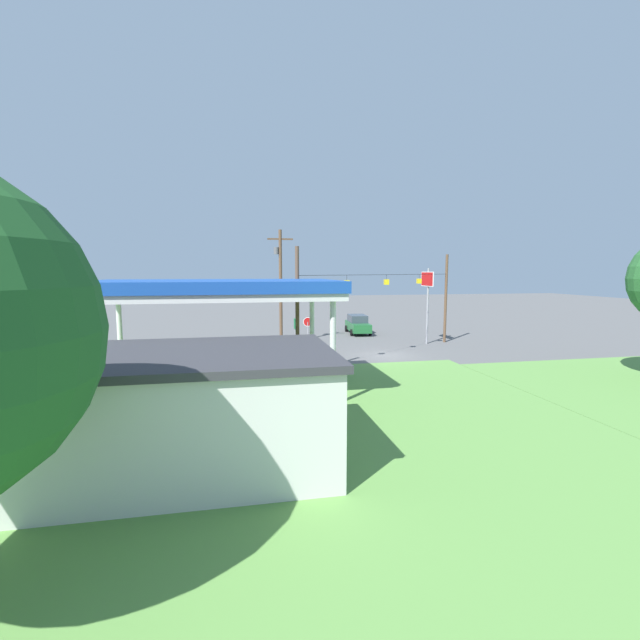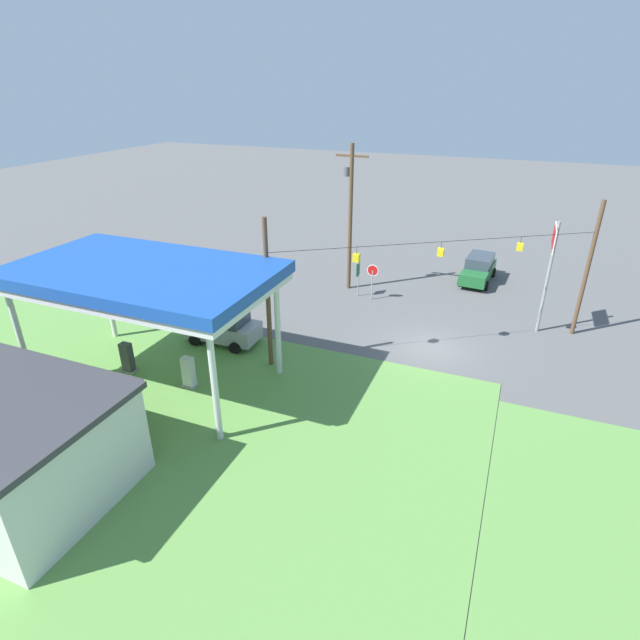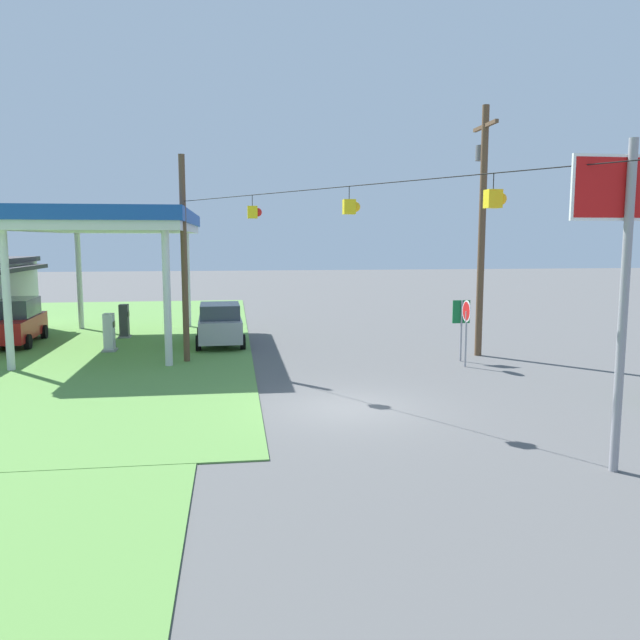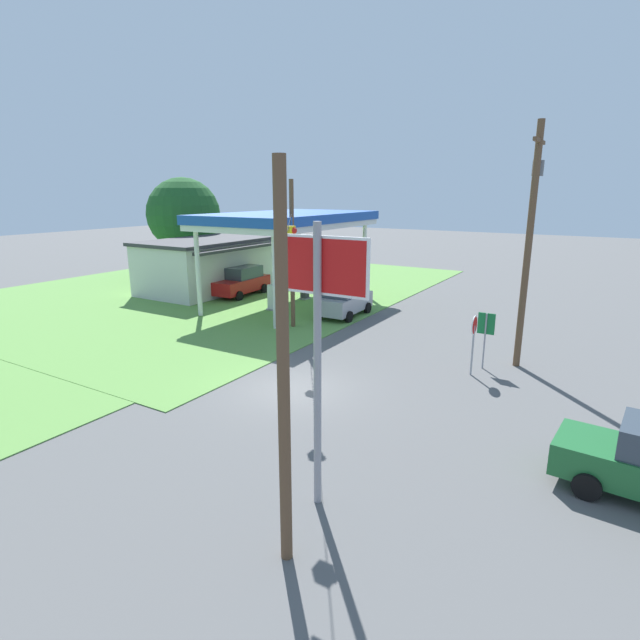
{
  "view_description": "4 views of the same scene",
  "coord_description": "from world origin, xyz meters",
  "px_view_note": "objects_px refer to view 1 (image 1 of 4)",
  "views": [
    {
      "loc": [
        11.07,
        30.54,
        6.43
      ],
      "look_at": [
        5.54,
        2.37,
        3.15
      ],
      "focal_mm": 24.0,
      "sensor_mm": 36.0,
      "label": 1
    },
    {
      "loc": [
        -3.54,
        25.12,
        13.57
      ],
      "look_at": [
        5.81,
        2.19,
        1.66
      ],
      "focal_mm": 28.0,
      "sensor_mm": 36.0,
      "label": 2
    },
    {
      "loc": [
        -16.91,
        3.16,
        4.74
      ],
      "look_at": [
        3.34,
        0.33,
        2.1
      ],
      "focal_mm": 35.0,
      "sensor_mm": 36.0,
      "label": 3
    },
    {
      "loc": [
        -14.56,
        -10.11,
        7.3
      ],
      "look_at": [
        2.95,
        0.52,
        2.0
      ],
      "focal_mm": 28.0,
      "sensor_mm": 36.0,
      "label": 4
    }
  ],
  "objects_px": {
    "gas_station_canopy": "(217,290)",
    "fuel_pump_near": "(256,380)",
    "car_on_crossroad": "(358,324)",
    "stop_sign_overhead": "(427,289)",
    "utility_pole_main": "(280,281)",
    "stop_sign_roadside": "(308,325)",
    "route_sign": "(295,326)",
    "car_at_pumps_front": "(237,359)",
    "fuel_pump_far": "(181,383)",
    "car_at_pumps_rear": "(198,404)",
    "gas_station_store": "(170,410)"
  },
  "relations": [
    {
      "from": "car_at_pumps_rear",
      "to": "gas_station_store",
      "type": "bearing_deg",
      "value": -102.8
    },
    {
      "from": "car_at_pumps_front",
      "to": "utility_pole_main",
      "type": "distance_m",
      "value": 12.13
    },
    {
      "from": "gas_station_store",
      "to": "stop_sign_overhead",
      "type": "relative_size",
      "value": 1.59
    },
    {
      "from": "stop_sign_overhead",
      "to": "gas_station_store",
      "type": "bearing_deg",
      "value": 48.27
    },
    {
      "from": "stop_sign_roadside",
      "to": "fuel_pump_far",
      "type": "bearing_deg",
      "value": -122.52
    },
    {
      "from": "car_on_crossroad",
      "to": "stop_sign_roadside",
      "type": "height_order",
      "value": "stop_sign_roadside"
    },
    {
      "from": "gas_station_store",
      "to": "stop_sign_overhead",
      "type": "distance_m",
      "value": 28.27
    },
    {
      "from": "utility_pole_main",
      "to": "car_at_pumps_front",
      "type": "bearing_deg",
      "value": 70.22
    },
    {
      "from": "stop_sign_overhead",
      "to": "route_sign",
      "type": "relative_size",
      "value": 2.79
    },
    {
      "from": "car_at_pumps_rear",
      "to": "utility_pole_main",
      "type": "xyz_separation_m",
      "value": [
        -5.42,
        -19.83,
        4.53
      ]
    },
    {
      "from": "stop_sign_overhead",
      "to": "utility_pole_main",
      "type": "relative_size",
      "value": 0.67
    },
    {
      "from": "utility_pole_main",
      "to": "stop_sign_roadside",
      "type": "bearing_deg",
      "value": 147.86
    },
    {
      "from": "route_sign",
      "to": "car_at_pumps_front",
      "type": "bearing_deg",
      "value": 62.44
    },
    {
      "from": "fuel_pump_near",
      "to": "car_at_pumps_front",
      "type": "height_order",
      "value": "car_at_pumps_front"
    },
    {
      "from": "gas_station_store",
      "to": "car_at_pumps_rear",
      "type": "relative_size",
      "value": 2.14
    },
    {
      "from": "stop_sign_roadside",
      "to": "route_sign",
      "type": "xyz_separation_m",
      "value": [
        1.09,
        -0.22,
        -0.1
      ]
    },
    {
      "from": "route_sign",
      "to": "gas_station_canopy",
      "type": "bearing_deg",
      "value": 67.36
    },
    {
      "from": "car_on_crossroad",
      "to": "utility_pole_main",
      "type": "distance_m",
      "value": 10.89
    },
    {
      "from": "car_on_crossroad",
      "to": "stop_sign_overhead",
      "type": "relative_size",
      "value": 0.75
    },
    {
      "from": "car_at_pumps_front",
      "to": "fuel_pump_far",
      "type": "bearing_deg",
      "value": 57.05
    },
    {
      "from": "car_at_pumps_front",
      "to": "stop_sign_roadside",
      "type": "height_order",
      "value": "stop_sign_roadside"
    },
    {
      "from": "utility_pole_main",
      "to": "car_on_crossroad",
      "type": "bearing_deg",
      "value": -149.62
    },
    {
      "from": "car_at_pumps_front",
      "to": "stop_sign_overhead",
      "type": "relative_size",
      "value": 0.63
    },
    {
      "from": "stop_sign_roadside",
      "to": "utility_pole_main",
      "type": "xyz_separation_m",
      "value": [
        2.19,
        -1.38,
        3.76
      ]
    },
    {
      "from": "gas_station_canopy",
      "to": "fuel_pump_near",
      "type": "distance_m",
      "value": 5.04
    },
    {
      "from": "fuel_pump_far",
      "to": "car_on_crossroad",
      "type": "distance_m",
      "value": 25.22
    },
    {
      "from": "car_on_crossroad",
      "to": "route_sign",
      "type": "xyz_separation_m",
      "value": [
        7.4,
        6.15,
        0.73
      ]
    },
    {
      "from": "route_sign",
      "to": "utility_pole_main",
      "type": "relative_size",
      "value": 0.24
    },
    {
      "from": "gas_station_canopy",
      "to": "car_at_pumps_rear",
      "type": "relative_size",
      "value": 2.44
    },
    {
      "from": "gas_station_canopy",
      "to": "car_at_pumps_rear",
      "type": "distance_m",
      "value": 6.44
    },
    {
      "from": "gas_station_canopy",
      "to": "car_on_crossroad",
      "type": "distance_m",
      "value": 24.56
    },
    {
      "from": "route_sign",
      "to": "car_at_pumps_rear",
      "type": "bearing_deg",
      "value": 70.72
    },
    {
      "from": "gas_station_canopy",
      "to": "fuel_pump_near",
      "type": "height_order",
      "value": "gas_station_canopy"
    },
    {
      "from": "utility_pole_main",
      "to": "car_at_pumps_rear",
      "type": "bearing_deg",
      "value": 74.7
    },
    {
      "from": "car_on_crossroad",
      "to": "utility_pole_main",
      "type": "bearing_deg",
      "value": -55.08
    },
    {
      "from": "car_at_pumps_front",
      "to": "stop_sign_roadside",
      "type": "bearing_deg",
      "value": -124.78
    },
    {
      "from": "gas_station_store",
      "to": "utility_pole_main",
      "type": "relative_size",
      "value": 1.07
    },
    {
      "from": "fuel_pump_near",
      "to": "gas_station_canopy",
      "type": "bearing_deg",
      "value": 0.05
    },
    {
      "from": "gas_station_store",
      "to": "fuel_pump_near",
      "type": "xyz_separation_m",
      "value": [
        -3.11,
        -8.03,
        -1.16
      ]
    },
    {
      "from": "car_at_pumps_front",
      "to": "utility_pole_main",
      "type": "relative_size",
      "value": 0.42
    },
    {
      "from": "car_at_pumps_front",
      "to": "car_on_crossroad",
      "type": "height_order",
      "value": "car_at_pumps_front"
    },
    {
      "from": "car_at_pumps_front",
      "to": "fuel_pump_near",
      "type": "bearing_deg",
      "value": 99.61
    },
    {
      "from": "fuel_pump_near",
      "to": "car_at_pumps_rear",
      "type": "relative_size",
      "value": 0.33
    },
    {
      "from": "fuel_pump_far",
      "to": "car_at_pumps_rear",
      "type": "relative_size",
      "value": 0.33
    },
    {
      "from": "car_at_pumps_rear",
      "to": "fuel_pump_far",
      "type": "bearing_deg",
      "value": 100.95
    },
    {
      "from": "gas_station_canopy",
      "to": "fuel_pump_far",
      "type": "distance_m",
      "value": 5.04
    },
    {
      "from": "route_sign",
      "to": "stop_sign_overhead",
      "type": "bearing_deg",
      "value": 174.71
    },
    {
      "from": "car_at_pumps_front",
      "to": "car_at_pumps_rear",
      "type": "bearing_deg",
      "value": 78.39
    },
    {
      "from": "fuel_pump_far",
      "to": "stop_sign_overhead",
      "type": "distance_m",
      "value": 23.64
    },
    {
      "from": "fuel_pump_near",
      "to": "car_at_pumps_rear",
      "type": "height_order",
      "value": "car_at_pumps_rear"
    }
  ]
}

